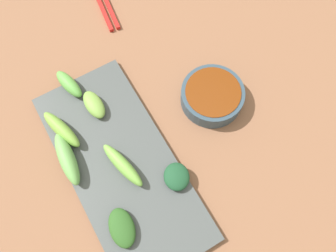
% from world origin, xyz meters
% --- Properties ---
extents(tabletop, '(2.10, 2.10, 0.02)m').
position_xyz_m(tabletop, '(0.00, 0.00, 0.01)').
color(tabletop, brown).
rests_on(tabletop, ground).
extents(sauce_bowl, '(0.12, 0.12, 0.04)m').
position_xyz_m(sauce_bowl, '(-0.11, -0.02, 0.04)').
color(sauce_bowl, '#324756').
rests_on(sauce_bowl, tabletop).
extents(serving_plate, '(0.18, 0.39, 0.01)m').
position_xyz_m(serving_plate, '(0.09, 0.01, 0.03)').
color(serving_plate, '#464C4C').
rests_on(serving_plate, tabletop).
extents(broccoli_leafy_0, '(0.06, 0.06, 0.02)m').
position_xyz_m(broccoli_leafy_0, '(0.02, 0.08, 0.04)').
color(broccoli_leafy_0, '#1C4A2C').
rests_on(broccoli_leafy_0, serving_plate).
extents(broccoli_leafy_1, '(0.05, 0.07, 0.02)m').
position_xyz_m(broccoli_leafy_1, '(0.14, 0.10, 0.04)').
color(broccoli_leafy_1, '#2C5822').
rests_on(broccoli_leafy_1, serving_plate).
extents(broccoli_stalk_2, '(0.03, 0.06, 0.02)m').
position_xyz_m(broccoli_stalk_2, '(0.09, -0.11, 0.04)').
color(broccoli_stalk_2, '#77A645').
rests_on(broccoli_stalk_2, serving_plate).
extents(broccoli_stalk_3, '(0.03, 0.10, 0.03)m').
position_xyz_m(broccoli_stalk_3, '(0.17, -0.04, 0.05)').
color(broccoli_stalk_3, '#6AA954').
rests_on(broccoli_stalk_3, serving_plate).
extents(broccoli_stalk_4, '(0.04, 0.10, 0.03)m').
position_xyz_m(broccoli_stalk_4, '(0.09, 0.01, 0.05)').
color(broccoli_stalk_4, '#78B848').
rests_on(broccoli_stalk_4, serving_plate).
extents(broccoli_stalk_5, '(0.05, 0.09, 0.03)m').
position_xyz_m(broccoli_stalk_5, '(0.16, -0.10, 0.05)').
color(broccoli_stalk_5, '#78AC41').
rests_on(broccoli_stalk_5, serving_plate).
extents(broccoli_stalk_6, '(0.04, 0.07, 0.03)m').
position_xyz_m(broccoli_stalk_6, '(0.11, -0.17, 0.04)').
color(broccoli_stalk_6, '#5EA546').
rests_on(broccoli_stalk_6, serving_plate).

